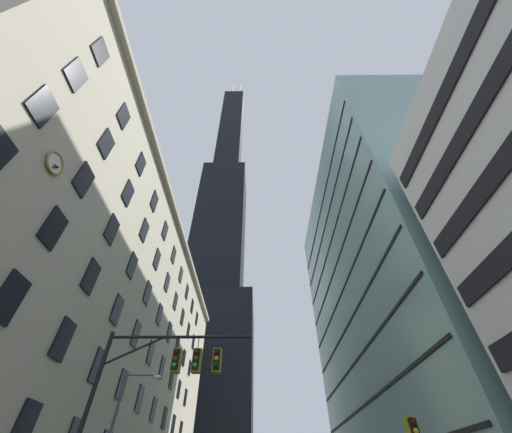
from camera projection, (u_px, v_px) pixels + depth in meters
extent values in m
cube|color=#B2A88E|center=(78.00, 331.00, 33.18)|extent=(17.99, 59.42, 29.97)
cube|color=#9E937A|center=(182.00, 234.00, 42.91)|extent=(0.70, 59.42, 0.60)
cube|color=black|center=(24.00, 427.00, 14.16)|extent=(0.14, 1.40, 2.20)
cube|color=black|center=(10.00, 297.00, 13.39)|extent=(0.14, 1.40, 2.20)
cube|color=black|center=(63.00, 339.00, 17.03)|extent=(0.14, 1.40, 2.20)
cube|color=black|center=(98.00, 366.00, 20.68)|extent=(0.14, 1.40, 2.20)
cube|color=black|center=(122.00, 385.00, 24.32)|extent=(0.14, 1.40, 2.20)
cube|color=black|center=(140.00, 399.00, 27.96)|extent=(0.14, 1.40, 2.20)
cube|color=black|center=(153.00, 409.00, 31.60)|extent=(0.14, 1.40, 2.20)
cube|color=black|center=(164.00, 418.00, 35.25)|extent=(0.14, 1.40, 2.20)
cube|color=black|center=(173.00, 425.00, 38.89)|extent=(0.14, 1.40, 2.20)
cube|color=black|center=(181.00, 431.00, 42.53)|extent=(0.14, 1.40, 2.20)
cube|color=black|center=(53.00, 228.00, 16.27)|extent=(0.14, 1.40, 2.20)
cube|color=black|center=(91.00, 276.00, 19.91)|extent=(0.14, 1.40, 2.20)
cube|color=black|center=(117.00, 310.00, 23.55)|extent=(0.14, 1.40, 2.20)
cube|color=black|center=(136.00, 334.00, 27.20)|extent=(0.14, 1.40, 2.20)
cube|color=black|center=(151.00, 353.00, 30.84)|extent=(0.14, 1.40, 2.20)
cube|color=black|center=(162.00, 367.00, 34.48)|extent=(0.14, 1.40, 2.20)
cube|color=black|center=(171.00, 379.00, 38.12)|extent=(0.14, 1.40, 2.20)
cube|color=black|center=(179.00, 389.00, 41.77)|extent=(0.14, 1.40, 2.20)
cube|color=black|center=(185.00, 397.00, 45.41)|extent=(0.14, 1.40, 2.20)
cube|color=black|center=(43.00, 106.00, 15.50)|extent=(0.14, 1.40, 2.20)
cube|color=black|center=(84.00, 179.00, 19.14)|extent=(0.14, 1.40, 2.20)
cube|color=black|center=(112.00, 229.00, 22.79)|extent=(0.14, 1.40, 2.20)
cube|color=black|center=(132.00, 266.00, 26.43)|extent=(0.14, 1.40, 2.20)
cube|color=black|center=(147.00, 293.00, 30.07)|extent=(0.14, 1.40, 2.20)
cube|color=black|center=(160.00, 314.00, 33.72)|extent=(0.14, 1.40, 2.20)
cube|color=black|center=(169.00, 332.00, 37.36)|extent=(0.14, 1.40, 2.20)
cube|color=black|center=(177.00, 346.00, 41.00)|extent=(0.14, 1.40, 2.20)
cube|color=black|center=(184.00, 358.00, 44.64)|extent=(0.14, 1.40, 2.20)
cube|color=black|center=(190.00, 368.00, 48.29)|extent=(0.14, 1.40, 2.20)
cube|color=black|center=(76.00, 75.00, 18.38)|extent=(0.14, 1.40, 2.20)
cube|color=black|center=(106.00, 144.00, 22.02)|extent=(0.14, 1.40, 2.20)
cube|color=black|center=(128.00, 193.00, 25.66)|extent=(0.14, 1.40, 2.20)
cube|color=black|center=(144.00, 230.00, 29.31)|extent=(0.14, 1.40, 2.20)
cube|color=black|center=(157.00, 259.00, 32.95)|extent=(0.14, 1.40, 2.20)
cube|color=black|center=(167.00, 282.00, 36.59)|extent=(0.14, 1.40, 2.20)
cube|color=black|center=(175.00, 301.00, 40.24)|extent=(0.14, 1.40, 2.20)
cube|color=black|center=(182.00, 317.00, 43.88)|extent=(0.14, 1.40, 2.20)
cube|color=black|center=(188.00, 330.00, 47.52)|extent=(0.14, 1.40, 2.20)
cube|color=black|center=(193.00, 342.00, 51.16)|extent=(0.14, 1.40, 2.20)
cube|color=black|center=(100.00, 52.00, 21.26)|extent=(0.14, 1.40, 2.20)
cube|color=black|center=(124.00, 116.00, 24.90)|extent=(0.14, 1.40, 2.20)
cube|color=black|center=(141.00, 164.00, 28.54)|extent=(0.14, 1.40, 2.20)
cube|color=black|center=(154.00, 201.00, 32.18)|extent=(0.14, 1.40, 2.20)
cube|color=black|center=(165.00, 231.00, 35.83)|extent=(0.14, 1.40, 2.20)
cube|color=black|center=(174.00, 255.00, 39.47)|extent=(0.14, 1.40, 2.20)
cube|color=black|center=(181.00, 275.00, 43.11)|extent=(0.14, 1.40, 2.20)
cube|color=black|center=(187.00, 292.00, 46.75)|extent=(0.14, 1.40, 2.20)
cube|color=black|center=(192.00, 306.00, 50.40)|extent=(0.14, 1.40, 2.20)
cube|color=black|center=(197.00, 319.00, 54.04)|extent=(0.14, 1.40, 2.20)
torus|color=olive|center=(55.00, 163.00, 16.35)|extent=(0.12, 1.37, 1.37)
cylinder|color=silver|center=(54.00, 163.00, 16.35)|extent=(0.05, 1.19, 1.19)
cube|color=black|center=(56.00, 166.00, 16.39)|extent=(0.03, 0.34, 0.25)
cube|color=black|center=(55.00, 168.00, 16.33)|extent=(0.03, 0.37, 0.45)
cube|color=black|center=(203.00, 386.00, 79.13)|extent=(26.68, 26.68, 44.97)
cube|color=black|center=(220.00, 231.00, 116.93)|extent=(18.68, 18.68, 65.41)
cube|color=black|center=(231.00, 133.00, 167.33)|extent=(12.01, 12.01, 81.76)
cylinder|color=silver|center=(232.00, 92.00, 203.42)|extent=(1.20, 1.20, 23.58)
cylinder|color=silver|center=(239.00, 92.00, 203.39)|extent=(1.20, 1.20, 23.58)
cube|color=black|center=(502.00, 165.00, 12.62)|extent=(0.16, 12.28, 1.10)
cube|color=black|center=(467.00, 128.00, 14.68)|extent=(0.16, 12.28, 1.10)
cube|color=black|center=(441.00, 101.00, 16.73)|extent=(0.16, 12.28, 1.10)
cube|color=gray|center=(394.00, 287.00, 38.38)|extent=(14.57, 37.45, 42.50)
cube|color=black|center=(364.00, 406.00, 29.35)|extent=(0.12, 36.45, 0.24)
cube|color=black|center=(355.00, 363.00, 32.09)|extent=(0.12, 36.45, 0.24)
cube|color=black|center=(347.00, 327.00, 34.83)|extent=(0.12, 36.45, 0.24)
cube|color=black|center=(340.00, 296.00, 37.57)|extent=(0.12, 36.45, 0.24)
cube|color=black|center=(335.00, 270.00, 40.31)|extent=(0.12, 36.45, 0.24)
cube|color=black|center=(330.00, 246.00, 43.05)|extent=(0.12, 36.45, 0.24)
cube|color=black|center=(325.00, 226.00, 45.79)|extent=(0.12, 36.45, 0.24)
cube|color=black|center=(321.00, 208.00, 48.53)|extent=(0.12, 36.45, 0.24)
cylinder|color=black|center=(83.00, 421.00, 12.10)|extent=(0.20, 0.20, 7.38)
cylinder|color=black|center=(182.00, 337.00, 14.44)|extent=(6.95, 0.14, 0.14)
cylinder|color=black|center=(136.00, 350.00, 14.04)|extent=(2.86, 0.10, 1.45)
cylinder|color=black|center=(179.00, 343.00, 14.23)|extent=(0.04, 0.04, 0.60)
cube|color=black|center=(176.00, 360.00, 13.72)|extent=(0.30, 0.30, 0.90)
cube|color=olive|center=(177.00, 361.00, 13.84)|extent=(0.40, 0.40, 1.04)
sphere|color=#450808|center=(176.00, 352.00, 13.79)|extent=(0.20, 0.20, 0.20)
sphere|color=#4B3A08|center=(175.00, 359.00, 13.60)|extent=(0.20, 0.20, 0.20)
sphere|color=green|center=(174.00, 365.00, 13.41)|extent=(0.20, 0.20, 0.20)
cylinder|color=black|center=(198.00, 343.00, 14.23)|extent=(0.04, 0.04, 0.60)
cube|color=black|center=(196.00, 360.00, 13.71)|extent=(0.30, 0.30, 0.90)
cube|color=olive|center=(197.00, 361.00, 13.84)|extent=(0.40, 0.40, 1.04)
sphere|color=#450808|center=(197.00, 352.00, 13.79)|extent=(0.20, 0.20, 0.20)
sphere|color=#4B3A08|center=(196.00, 358.00, 13.60)|extent=(0.20, 0.20, 0.20)
sphere|color=green|center=(195.00, 365.00, 13.40)|extent=(0.20, 0.20, 0.20)
cylinder|color=black|center=(218.00, 343.00, 14.22)|extent=(0.04, 0.04, 0.60)
cube|color=black|center=(217.00, 360.00, 13.71)|extent=(0.30, 0.30, 0.90)
cube|color=olive|center=(217.00, 361.00, 13.83)|extent=(0.40, 0.40, 1.04)
sphere|color=#450808|center=(217.00, 352.00, 13.78)|extent=(0.20, 0.20, 0.20)
sphere|color=yellow|center=(216.00, 358.00, 13.59)|extent=(0.20, 0.20, 0.20)
sphere|color=#083D10|center=(216.00, 365.00, 13.40)|extent=(0.20, 0.20, 0.20)
cube|color=black|center=(414.00, 432.00, 12.01)|extent=(0.30, 0.30, 0.90)
cube|color=olive|center=(413.00, 432.00, 12.14)|extent=(0.40, 0.40, 1.04)
sphere|color=#450808|center=(413.00, 423.00, 12.09)|extent=(0.20, 0.20, 0.20)
sphere|color=yellow|center=(416.00, 431.00, 11.90)|extent=(0.20, 0.20, 0.20)
cylinder|color=#47474C|center=(142.00, 375.00, 18.92)|extent=(2.00, 0.10, 0.10)
ellipsoid|color=#EFE5C6|center=(157.00, 377.00, 18.85)|extent=(0.56, 0.32, 0.24)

